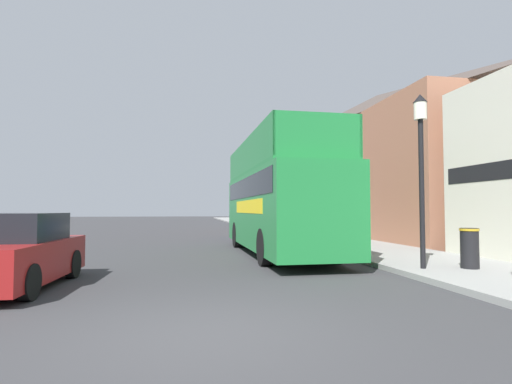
# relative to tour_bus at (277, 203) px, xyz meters

# --- Properties ---
(ground_plane) EXTENTS (144.00, 144.00, 0.00)m
(ground_plane) POSITION_rel_tour_bus_xyz_m (-3.09, 11.87, -1.89)
(ground_plane) COLOR #333335
(sidewalk) EXTENTS (3.86, 108.00, 0.14)m
(sidewalk) POSITION_rel_tour_bus_xyz_m (3.88, 8.87, -1.82)
(sidewalk) COLOR gray
(sidewalk) RESTS_ON ground_plane
(brick_terrace_rear) EXTENTS (6.00, 19.96, 9.04)m
(brick_terrace_rear) POSITION_rel_tour_bus_xyz_m (8.80, 9.36, 2.63)
(brick_terrace_rear) COLOR #9E664C
(brick_terrace_rear) RESTS_ON ground_plane
(tour_bus) EXTENTS (2.57, 9.78, 4.18)m
(tour_bus) POSITION_rel_tour_bus_xyz_m (0.00, 0.00, 0.00)
(tour_bus) COLOR #1E7A38
(tour_bus) RESTS_ON ground_plane
(parked_car_ahead_of_bus) EXTENTS (1.97, 4.37, 1.50)m
(parked_car_ahead_of_bus) POSITION_rel_tour_bus_xyz_m (0.82, 7.87, -1.18)
(parked_car_ahead_of_bus) COLOR navy
(parked_car_ahead_of_bus) RESTS_ON ground_plane
(parked_car_far_side) EXTENTS (1.90, 3.98, 1.57)m
(parked_car_far_side) POSITION_rel_tour_bus_xyz_m (-6.83, -5.33, -1.17)
(parked_car_far_side) COLOR maroon
(parked_car_far_side) RESTS_ON ground_plane
(lamp_post_nearest) EXTENTS (0.35, 0.35, 4.51)m
(lamp_post_nearest) POSITION_rel_tour_bus_xyz_m (2.65, -5.08, 1.37)
(lamp_post_nearest) COLOR black
(lamp_post_nearest) RESTS_ON sidewalk
(lamp_post_second) EXTENTS (0.35, 0.35, 5.22)m
(lamp_post_second) POSITION_rel_tour_bus_xyz_m (2.61, 2.66, 1.80)
(lamp_post_second) COLOR black
(lamp_post_second) RESTS_ON sidewalk
(lamp_post_third) EXTENTS (0.35, 0.35, 4.99)m
(lamp_post_third) POSITION_rel_tour_bus_xyz_m (2.41, 10.39, 1.66)
(lamp_post_third) COLOR black
(lamp_post_third) RESTS_ON sidewalk
(litter_bin) EXTENTS (0.48, 0.48, 1.03)m
(litter_bin) POSITION_rel_tour_bus_xyz_m (3.83, -5.28, -1.21)
(litter_bin) COLOR black
(litter_bin) RESTS_ON sidewalk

